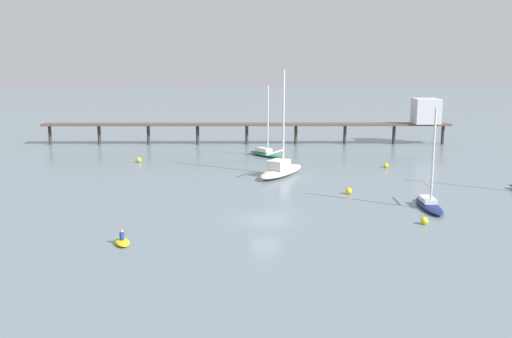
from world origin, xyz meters
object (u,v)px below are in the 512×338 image
(pier, at_px, (338,118))
(sailboat_navy, at_px, (429,202))
(mooring_buoy_near, at_px, (139,160))
(sailboat_cream, at_px, (281,169))
(mooring_buoy_far, at_px, (386,165))
(mooring_buoy_inner, at_px, (424,221))
(mooring_buoy_mid, at_px, (349,191))
(dinghy_yellow, at_px, (122,241))
(sailboat_green, at_px, (266,152))

(pier, xyz_separation_m, sailboat_navy, (1.02, -39.42, -3.59))
(mooring_buoy_near, bearing_deg, sailboat_cream, -27.98)
(sailboat_navy, bearing_deg, pier, 91.48)
(sailboat_navy, height_order, mooring_buoy_far, sailboat_navy)
(mooring_buoy_inner, bearing_deg, sailboat_cream, 116.20)
(mooring_buoy_mid, bearing_deg, mooring_buoy_inner, -69.69)
(dinghy_yellow, bearing_deg, mooring_buoy_far, 45.75)
(pier, height_order, mooring_buoy_mid, pier)
(sailboat_cream, xyz_separation_m, mooring_buoy_far, (13.69, 4.14, -0.48))
(sailboat_cream, relative_size, sailboat_green, 1.25)
(sailboat_green, xyz_separation_m, mooring_buoy_far, (14.53, -9.33, -0.31))
(mooring_buoy_near, relative_size, mooring_buoy_far, 1.12)
(mooring_buoy_inner, bearing_deg, pier, 88.49)
(dinghy_yellow, relative_size, mooring_buoy_far, 4.18)
(sailboat_cream, bearing_deg, pier, 64.74)
(sailboat_cream, relative_size, mooring_buoy_near, 18.34)
(sailboat_green, distance_m, mooring_buoy_far, 17.27)
(mooring_buoy_mid, bearing_deg, mooring_buoy_near, 141.47)
(pier, xyz_separation_m, mooring_buoy_mid, (-5.25, -33.55, -3.84))
(mooring_buoy_mid, bearing_deg, pier, 81.11)
(pier, xyz_separation_m, mooring_buoy_inner, (-1.18, -44.55, -3.85))
(mooring_buoy_far, bearing_deg, mooring_buoy_inner, -98.19)
(mooring_buoy_near, distance_m, mooring_buoy_far, 32.09)
(sailboat_green, height_order, mooring_buoy_near, sailboat_green)
(mooring_buoy_far, bearing_deg, mooring_buoy_mid, -119.07)
(mooring_buoy_far, bearing_deg, sailboat_navy, -93.97)
(sailboat_navy, distance_m, mooring_buoy_inner, 5.58)
(sailboat_cream, xyz_separation_m, mooring_buoy_mid, (6.06, -9.58, -0.45))
(pier, bearing_deg, sailboat_green, -139.19)
(dinghy_yellow, xyz_separation_m, mooring_buoy_mid, (20.32, 14.96, 0.11))
(sailboat_navy, xyz_separation_m, mooring_buoy_far, (1.36, 19.60, -0.28))
(pier, distance_m, sailboat_green, 16.44)
(dinghy_yellow, height_order, mooring_buoy_near, dinghy_yellow)
(sailboat_green, xyz_separation_m, dinghy_yellow, (-13.42, -38.02, -0.38))
(pier, relative_size, mooring_buoy_inner, 102.88)
(pier, bearing_deg, mooring_buoy_far, -83.15)
(sailboat_navy, xyz_separation_m, dinghy_yellow, (-26.59, -9.09, -0.35))
(sailboat_green, height_order, mooring_buoy_mid, sailboat_green)
(sailboat_green, distance_m, mooring_buoy_near, 17.55)
(mooring_buoy_far, height_order, mooring_buoy_inner, mooring_buoy_inner)
(mooring_buoy_far, distance_m, mooring_buoy_inner, 24.98)
(mooring_buoy_near, bearing_deg, mooring_buoy_mid, -38.53)
(mooring_buoy_far, bearing_deg, sailboat_cream, -163.18)
(sailboat_navy, relative_size, mooring_buoy_mid, 14.13)
(pier, height_order, sailboat_navy, sailboat_navy)
(sailboat_green, distance_m, mooring_buoy_mid, 24.07)
(mooring_buoy_mid, xyz_separation_m, mooring_buoy_near, (-24.00, 19.11, 0.00))
(pier, distance_m, mooring_buoy_inner, 44.73)
(pier, bearing_deg, mooring_buoy_inner, -91.51)
(pier, xyz_separation_m, mooring_buoy_near, (-29.25, -14.43, -3.83))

